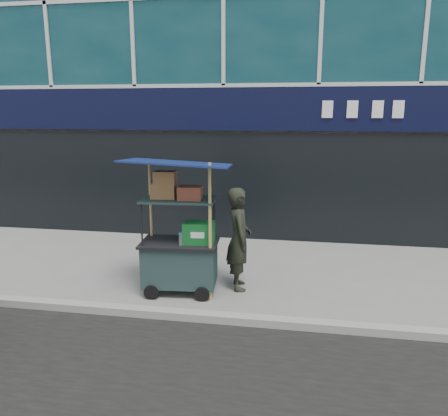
# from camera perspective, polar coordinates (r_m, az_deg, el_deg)

# --- Properties ---
(ground) EXTENTS (80.00, 80.00, 0.00)m
(ground) POSITION_cam_1_polar(r_m,az_deg,el_deg) (6.58, -5.87, -13.37)
(ground) COLOR slate
(ground) RESTS_ON ground
(curb) EXTENTS (80.00, 0.18, 0.12)m
(curb) POSITION_cam_1_polar(r_m,az_deg,el_deg) (6.38, -6.37, -13.65)
(curb) COLOR gray
(curb) RESTS_ON ground
(vendor_cart) EXTENTS (1.70, 1.26, 2.18)m
(vendor_cart) POSITION_cam_1_polar(r_m,az_deg,el_deg) (6.99, -5.68, -5.00)
(vendor_cart) COLOR #1A2C2D
(vendor_cart) RESTS_ON ground
(vendor_man) EXTENTS (0.54, 0.69, 1.68)m
(vendor_man) POSITION_cam_1_polar(r_m,az_deg,el_deg) (7.09, 1.95, -4.03)
(vendor_man) COLOR black
(vendor_man) RESTS_ON ground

